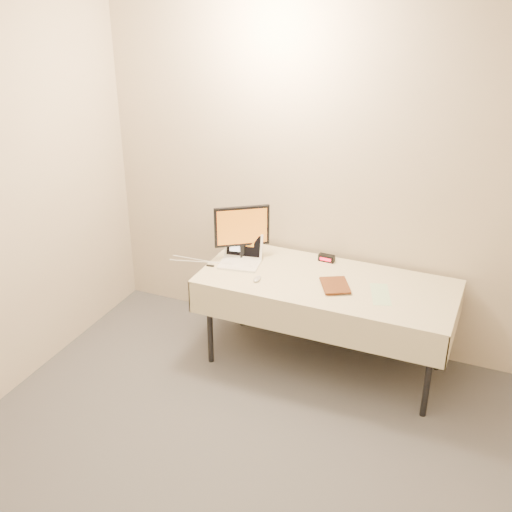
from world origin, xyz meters
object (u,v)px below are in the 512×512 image
at_px(table, 327,288).
at_px(monitor, 242,229).
at_px(laptop, 241,256).
at_px(book, 323,272).

xyz_separation_m(table, monitor, (-0.72, 0.09, 0.32)).
height_order(laptop, book, book).
distance_m(table, laptop, 0.71).
bearing_deg(monitor, table, -41.18).
xyz_separation_m(table, book, (-0.00, -0.12, 0.19)).
xyz_separation_m(table, laptop, (-0.70, 0.03, 0.11)).
relative_size(table, monitor, 4.26).
bearing_deg(table, monitor, 173.15).
bearing_deg(book, table, 61.00).
bearing_deg(table, book, -91.22).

